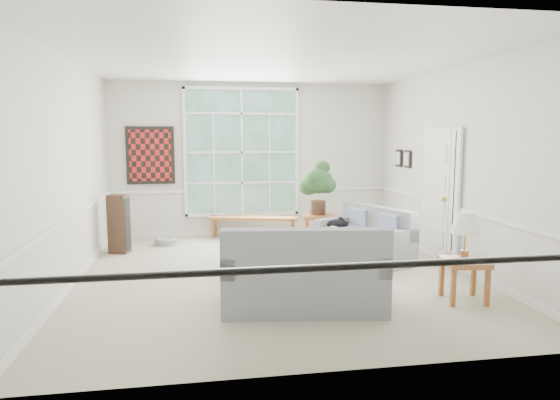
# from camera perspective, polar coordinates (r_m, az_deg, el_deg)

# --- Properties ---
(floor) EXTENTS (5.50, 6.00, 0.01)m
(floor) POSITION_cam_1_polar(r_m,az_deg,el_deg) (7.22, -0.53, -8.55)
(floor) COLOR #ABA38B
(floor) RESTS_ON ground
(ceiling) EXTENTS (5.50, 6.00, 0.02)m
(ceiling) POSITION_cam_1_polar(r_m,az_deg,el_deg) (7.02, -0.56, 15.76)
(ceiling) COLOR white
(ceiling) RESTS_ON ground
(wall_back) EXTENTS (5.50, 0.02, 3.00)m
(wall_back) POSITION_cam_1_polar(r_m,az_deg,el_deg) (9.93, -3.24, 4.62)
(wall_back) COLOR silver
(wall_back) RESTS_ON ground
(wall_front) EXTENTS (5.50, 0.02, 3.00)m
(wall_front) POSITION_cam_1_polar(r_m,az_deg,el_deg) (4.03, 6.08, 0.53)
(wall_front) COLOR silver
(wall_front) RESTS_ON ground
(wall_left) EXTENTS (0.02, 6.00, 3.00)m
(wall_left) POSITION_cam_1_polar(r_m,az_deg,el_deg) (7.08, -23.15, 2.92)
(wall_left) COLOR silver
(wall_left) RESTS_ON ground
(wall_right) EXTENTS (0.02, 6.00, 3.00)m
(wall_right) POSITION_cam_1_polar(r_m,az_deg,el_deg) (7.87, 19.70, 3.48)
(wall_right) COLOR silver
(wall_right) RESTS_ON ground
(window_back) EXTENTS (2.30, 0.08, 2.40)m
(window_back) POSITION_cam_1_polar(r_m,az_deg,el_deg) (9.86, -4.38, 5.46)
(window_back) COLOR white
(window_back) RESTS_ON wall_back
(entry_door) EXTENTS (0.08, 0.90, 2.10)m
(entry_door) POSITION_cam_1_polar(r_m,az_deg,el_deg) (8.42, 17.35, 0.72)
(entry_door) COLOR white
(entry_door) RESTS_ON floor
(door_sidelight) EXTENTS (0.08, 0.26, 1.90)m
(door_sidelight) POSITION_cam_1_polar(r_m,az_deg,el_deg) (7.85, 19.44, 0.91)
(door_sidelight) COLOR white
(door_sidelight) RESTS_ON wall_right
(wall_art) EXTENTS (0.90, 0.06, 1.10)m
(wall_art) POSITION_cam_1_polar(r_m,az_deg,el_deg) (9.85, -14.60, 4.96)
(wall_art) COLOR maroon
(wall_art) RESTS_ON wall_back
(wall_frame_near) EXTENTS (0.04, 0.26, 0.32)m
(wall_frame_near) POSITION_cam_1_polar(r_m,az_deg,el_deg) (9.41, 14.31, 4.56)
(wall_frame_near) COLOR black
(wall_frame_near) RESTS_ON wall_right
(wall_frame_far) EXTENTS (0.04, 0.26, 0.32)m
(wall_frame_far) POSITION_cam_1_polar(r_m,az_deg,el_deg) (9.78, 13.37, 4.68)
(wall_frame_far) COLOR black
(wall_frame_far) RESTS_ON wall_right
(loveseat_right) EXTENTS (1.35, 1.75, 0.84)m
(loveseat_right) POSITION_cam_1_polar(r_m,az_deg,el_deg) (8.05, 9.56, -3.87)
(loveseat_right) COLOR gray
(loveseat_right) RESTS_ON floor
(loveseat_front) EXTENTS (1.94, 1.19, 0.99)m
(loveseat_front) POSITION_cam_1_polar(r_m,az_deg,el_deg) (5.79, 2.70, -7.46)
(loveseat_front) COLOR gray
(loveseat_front) RESTS_ON floor
(coffee_table) EXTENTS (1.17, 0.65, 0.43)m
(coffee_table) POSITION_cam_1_polar(r_m,az_deg,el_deg) (7.44, -1.88, -6.33)
(coffee_table) COLOR #9A592A
(coffee_table) RESTS_ON floor
(pewter_bowl) EXTENTS (0.36, 0.36, 0.07)m
(pewter_bowl) POSITION_cam_1_polar(r_m,az_deg,el_deg) (7.36, -1.43, -4.46)
(pewter_bowl) COLOR #9D9DA2
(pewter_bowl) RESTS_ON coffee_table
(window_bench) EXTENTS (1.77, 0.79, 0.41)m
(window_bench) POSITION_cam_1_polar(r_m,az_deg,el_deg) (9.73, -3.11, -3.13)
(window_bench) COLOR #9A592A
(window_bench) RESTS_ON floor
(end_table) EXTENTS (0.67, 0.67, 0.56)m
(end_table) POSITION_cam_1_polar(r_m,az_deg,el_deg) (9.08, 4.48, -3.42)
(end_table) COLOR #9A592A
(end_table) RESTS_ON floor
(houseplant) EXTENTS (0.78, 0.78, 0.99)m
(houseplant) POSITION_cam_1_polar(r_m,az_deg,el_deg) (9.03, 4.35, 1.47)
(houseplant) COLOR #284E27
(houseplant) RESTS_ON end_table
(side_table) EXTENTS (0.56, 0.56, 0.51)m
(side_table) POSITION_cam_1_polar(r_m,az_deg,el_deg) (6.44, 20.26, -8.62)
(side_table) COLOR #9A592A
(side_table) RESTS_ON floor
(table_lamp) EXTENTS (0.40, 0.40, 0.59)m
(table_lamp) POSITION_cam_1_polar(r_m,az_deg,el_deg) (6.24, 20.40, -3.96)
(table_lamp) COLOR silver
(table_lamp) RESTS_ON side_table
(pet_bed) EXTENTS (0.54, 0.54, 0.12)m
(pet_bed) POSITION_cam_1_polar(r_m,az_deg,el_deg) (9.36, -12.93, -4.62)
(pet_bed) COLOR gray
(pet_bed) RESTS_ON floor
(floor_speaker) EXTENTS (0.37, 0.32, 0.99)m
(floor_speaker) POSITION_cam_1_polar(r_m,az_deg,el_deg) (8.85, -17.94, -2.61)
(floor_speaker) COLOR #392419
(floor_speaker) RESTS_ON floor
(cat) EXTENTS (0.41, 0.33, 0.17)m
(cat) POSITION_cam_1_polar(r_m,az_deg,el_deg) (8.38, 6.59, -2.70)
(cat) COLOR black
(cat) RESTS_ON loveseat_right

